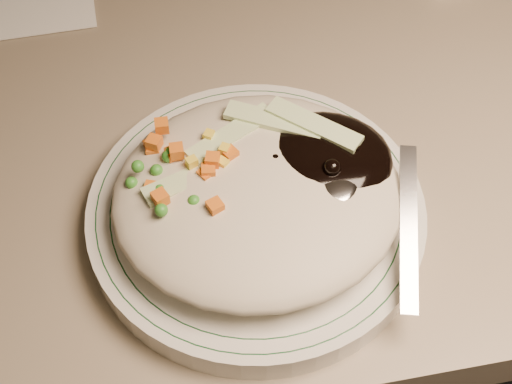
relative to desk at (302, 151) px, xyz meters
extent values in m
cube|color=#7E715B|center=(0.00, 0.00, 0.18)|extent=(1.40, 0.70, 0.04)
cylinder|color=silver|center=(-0.09, -0.22, 0.21)|extent=(0.23, 0.23, 0.02)
torus|color=#144723|center=(-0.09, -0.22, 0.22)|extent=(0.22, 0.22, 0.00)
torus|color=#144723|center=(-0.09, -0.22, 0.22)|extent=(0.20, 0.20, 0.00)
ellipsoid|color=#BFB59B|center=(-0.09, -0.23, 0.24)|extent=(0.19, 0.18, 0.04)
ellipsoid|color=black|center=(-0.05, -0.21, 0.25)|extent=(0.10, 0.09, 0.03)
ellipsoid|color=orange|center=(-0.14, -0.21, 0.24)|extent=(0.08, 0.08, 0.02)
sphere|color=black|center=(-0.08, -0.21, 0.25)|extent=(0.01, 0.01, 0.01)
sphere|color=black|center=(-0.05, -0.20, 0.25)|extent=(0.01, 0.01, 0.01)
sphere|color=black|center=(-0.03, -0.21, 0.26)|extent=(0.01, 0.01, 0.01)
sphere|color=black|center=(-0.04, -0.20, 0.25)|extent=(0.01, 0.01, 0.01)
sphere|color=black|center=(-0.05, -0.23, 0.26)|extent=(0.01, 0.01, 0.01)
sphere|color=black|center=(-0.05, -0.21, 0.25)|extent=(0.01, 0.01, 0.01)
sphere|color=black|center=(-0.04, -0.20, 0.25)|extent=(0.01, 0.01, 0.01)
cube|color=orange|center=(-0.14, -0.20, 0.26)|extent=(0.01, 0.01, 0.01)
cube|color=orange|center=(-0.13, -0.22, 0.25)|extent=(0.01, 0.01, 0.01)
cube|color=orange|center=(-0.16, -0.18, 0.26)|extent=(0.01, 0.01, 0.01)
cube|color=orange|center=(-0.12, -0.21, 0.26)|extent=(0.01, 0.01, 0.01)
cube|color=orange|center=(-0.12, -0.21, 0.26)|extent=(0.01, 0.01, 0.01)
cube|color=orange|center=(-0.16, -0.18, 0.25)|extent=(0.01, 0.01, 0.01)
cube|color=orange|center=(-0.14, -0.20, 0.26)|extent=(0.01, 0.01, 0.01)
cube|color=orange|center=(-0.13, -0.22, 0.26)|extent=(0.01, 0.01, 0.01)
cube|color=orange|center=(-0.11, -0.20, 0.26)|extent=(0.01, 0.01, 0.01)
cube|color=orange|center=(-0.15, -0.17, 0.26)|extent=(0.01, 0.01, 0.01)
cube|color=orange|center=(-0.16, -0.23, 0.26)|extent=(0.01, 0.01, 0.01)
cube|color=orange|center=(-0.12, -0.24, 0.26)|extent=(0.01, 0.01, 0.01)
cube|color=orange|center=(-0.16, -0.22, 0.25)|extent=(0.01, 0.01, 0.01)
cube|color=orange|center=(-0.16, -0.18, 0.25)|extent=(0.01, 0.01, 0.01)
sphere|color=#388C28|center=(-0.12, -0.21, 0.25)|extent=(0.01, 0.01, 0.01)
sphere|color=#388C28|center=(-0.16, -0.24, 0.26)|extent=(0.01, 0.01, 0.01)
sphere|color=#388C28|center=(-0.16, -0.20, 0.26)|extent=(0.01, 0.01, 0.01)
sphere|color=#388C28|center=(-0.17, -0.20, 0.26)|extent=(0.01, 0.01, 0.01)
sphere|color=#388C28|center=(-0.13, -0.20, 0.25)|extent=(0.01, 0.01, 0.01)
sphere|color=#388C28|center=(-0.12, -0.23, 0.25)|extent=(0.01, 0.01, 0.01)
sphere|color=#388C28|center=(-0.14, -0.21, 0.25)|extent=(0.01, 0.01, 0.01)
sphere|color=#388C28|center=(-0.15, -0.23, 0.25)|extent=(0.01, 0.01, 0.01)
sphere|color=#388C28|center=(-0.17, -0.21, 0.25)|extent=(0.01, 0.01, 0.01)
sphere|color=#388C28|center=(-0.15, -0.20, 0.26)|extent=(0.01, 0.01, 0.01)
sphere|color=#388C28|center=(-0.15, -0.20, 0.26)|extent=(0.01, 0.01, 0.01)
sphere|color=#388C28|center=(-0.16, -0.22, 0.25)|extent=(0.01, 0.01, 0.01)
sphere|color=#388C28|center=(-0.14, -0.23, 0.26)|extent=(0.01, 0.01, 0.01)
sphere|color=#388C28|center=(-0.10, -0.18, 0.25)|extent=(0.01, 0.01, 0.01)
cube|color=yellow|center=(-0.13, -0.20, 0.25)|extent=(0.01, 0.01, 0.01)
cube|color=yellow|center=(-0.11, -0.21, 0.26)|extent=(0.01, 0.01, 0.01)
cube|color=yellow|center=(-0.14, -0.20, 0.25)|extent=(0.01, 0.01, 0.01)
cube|color=yellow|center=(-0.13, -0.21, 0.26)|extent=(0.01, 0.01, 0.01)
cube|color=yellow|center=(-0.14, -0.21, 0.25)|extent=(0.01, 0.01, 0.01)
cube|color=yellow|center=(-0.11, -0.20, 0.26)|extent=(0.01, 0.01, 0.01)
cube|color=yellow|center=(-0.12, -0.18, 0.26)|extent=(0.01, 0.01, 0.01)
cube|color=yellow|center=(-0.13, -0.21, 0.25)|extent=(0.01, 0.01, 0.01)
cube|color=#B2D18C|center=(-0.10, -0.19, 0.26)|extent=(0.07, 0.05, 0.00)
cube|color=#B2D18C|center=(-0.07, -0.18, 0.26)|extent=(0.07, 0.05, 0.00)
cube|color=#B2D18C|center=(-0.13, -0.22, 0.26)|extent=(0.07, 0.04, 0.00)
cube|color=#B2D18C|center=(-0.05, -0.19, 0.26)|extent=(0.06, 0.06, 0.00)
ellipsoid|color=silver|center=(-0.05, -0.23, 0.25)|extent=(0.05, 0.05, 0.01)
cube|color=silver|center=(-0.01, -0.27, 0.24)|extent=(0.04, 0.11, 0.03)
camera|label=1|loc=(-0.15, -0.50, 0.62)|focal=50.00mm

